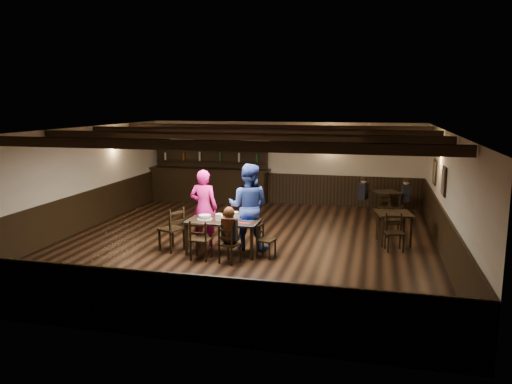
% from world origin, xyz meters
% --- Properties ---
extents(ground, '(10.00, 10.00, 0.00)m').
position_xyz_m(ground, '(0.00, 0.00, 0.00)').
color(ground, black).
rests_on(ground, ground).
extents(room_shell, '(9.02, 10.02, 2.71)m').
position_xyz_m(room_shell, '(0.01, 0.04, 1.75)').
color(room_shell, beige).
rests_on(room_shell, ground).
extents(dining_table, '(1.60, 0.80, 0.75)m').
position_xyz_m(dining_table, '(-0.26, -0.85, 0.67)').
color(dining_table, black).
rests_on(dining_table, ground).
extents(chair_near_left, '(0.42, 0.40, 0.87)m').
position_xyz_m(chair_near_left, '(-0.59, -1.47, 0.51)').
color(chair_near_left, black).
rests_on(chair_near_left, ground).
extents(chair_near_right, '(0.48, 0.47, 0.81)m').
position_xyz_m(chair_near_right, '(0.05, -1.55, 0.47)').
color(chair_near_right, black).
rests_on(chair_near_right, ground).
extents(chair_end_left, '(0.60, 0.61, 1.00)m').
position_xyz_m(chair_end_left, '(-1.39, -0.96, 0.58)').
color(chair_end_left, black).
rests_on(chair_end_left, ground).
extents(chair_end_right, '(0.41, 0.42, 0.77)m').
position_xyz_m(chair_end_right, '(0.67, -0.91, 0.45)').
color(chair_end_right, black).
rests_on(chair_end_right, ground).
extents(chair_far_pushed, '(0.49, 0.49, 0.77)m').
position_xyz_m(chair_far_pushed, '(-1.17, 0.51, 0.45)').
color(chair_far_pushed, black).
rests_on(chair_far_pushed, ground).
extents(woman_pink, '(0.67, 0.45, 1.80)m').
position_xyz_m(woman_pink, '(-0.90, -0.33, 0.90)').
color(woman_pink, '#F72589').
rests_on(woman_pink, ground).
extents(man_blue, '(0.96, 0.75, 1.97)m').
position_xyz_m(man_blue, '(0.20, -0.37, 0.99)').
color(man_blue, navy).
rests_on(man_blue, ground).
extents(seated_person, '(0.32, 0.47, 0.77)m').
position_xyz_m(seated_person, '(0.08, -1.50, 0.81)').
color(seated_person, black).
rests_on(seated_person, ground).
extents(cake, '(0.33, 0.33, 0.10)m').
position_xyz_m(cake, '(-0.69, -0.85, 0.80)').
color(cake, white).
rests_on(cake, dining_table).
extents(plate_stack_a, '(0.16, 0.16, 0.15)m').
position_xyz_m(plate_stack_a, '(-0.35, -0.87, 0.83)').
color(plate_stack_a, white).
rests_on(plate_stack_a, dining_table).
extents(plate_stack_b, '(0.17, 0.17, 0.20)m').
position_xyz_m(plate_stack_b, '(-0.00, -0.81, 0.85)').
color(plate_stack_b, white).
rests_on(plate_stack_b, dining_table).
extents(tea_light, '(0.05, 0.05, 0.06)m').
position_xyz_m(tea_light, '(-0.16, -0.74, 0.78)').
color(tea_light, '#A5A8AD').
rests_on(tea_light, dining_table).
extents(salt_shaker, '(0.03, 0.03, 0.08)m').
position_xyz_m(salt_shaker, '(0.09, -0.90, 0.79)').
color(salt_shaker, silver).
rests_on(salt_shaker, dining_table).
extents(pepper_shaker, '(0.03, 0.03, 0.08)m').
position_xyz_m(pepper_shaker, '(0.16, -0.90, 0.79)').
color(pepper_shaker, '#A5A8AD').
rests_on(pepper_shaker, dining_table).
extents(drink_glass, '(0.07, 0.07, 0.10)m').
position_xyz_m(drink_glass, '(0.04, -0.69, 0.80)').
color(drink_glass, silver).
rests_on(drink_glass, dining_table).
extents(menu_red, '(0.30, 0.24, 0.00)m').
position_xyz_m(menu_red, '(0.24, -0.93, 0.75)').
color(menu_red, maroon).
rests_on(menu_red, dining_table).
extents(menu_blue, '(0.35, 0.28, 0.00)m').
position_xyz_m(menu_blue, '(0.23, -0.77, 0.75)').
color(menu_blue, navy).
rests_on(menu_blue, dining_table).
extents(bar_counter, '(4.12, 0.70, 2.20)m').
position_xyz_m(bar_counter, '(-2.48, 4.72, 0.73)').
color(bar_counter, black).
rests_on(bar_counter, ground).
extents(back_table_a, '(0.93, 0.93, 0.75)m').
position_xyz_m(back_table_a, '(3.46, 0.87, 0.65)').
color(back_table_a, black).
rests_on(back_table_a, ground).
extents(back_table_b, '(0.95, 0.95, 0.75)m').
position_xyz_m(back_table_b, '(3.29, 3.79, 0.64)').
color(back_table_b, black).
rests_on(back_table_b, ground).
extents(bg_patron_left, '(0.29, 0.38, 0.68)m').
position_xyz_m(bg_patron_left, '(2.65, 3.90, 0.81)').
color(bg_patron_left, black).
rests_on(bg_patron_left, ground).
extents(bg_patron_right, '(0.24, 0.35, 0.68)m').
position_xyz_m(bg_patron_right, '(3.87, 3.91, 0.81)').
color(bg_patron_right, black).
rests_on(bg_patron_right, ground).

